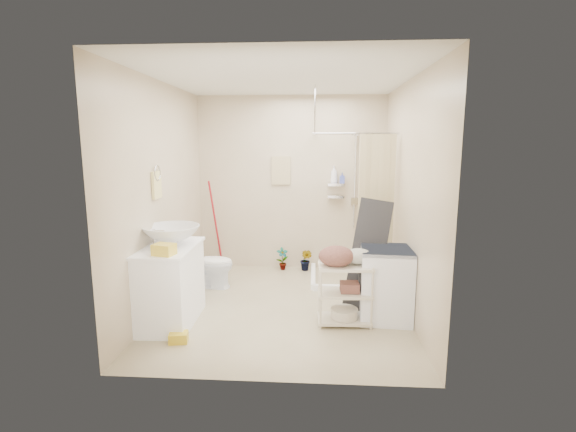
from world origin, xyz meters
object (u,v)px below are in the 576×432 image
object	(u,v)px
washing_machine	(386,284)
laundry_rack	(345,289)
vanity	(171,285)
toilet	(209,263)

from	to	relation	value
washing_machine	laundry_rack	distance (m)	0.48
washing_machine	laundry_rack	world-z (taller)	washing_machine
vanity	laundry_rack	bearing A→B (deg)	1.34
toilet	laundry_rack	xyz separation A→B (m)	(1.73, -1.05, 0.06)
toilet	laundry_rack	distance (m)	2.03
vanity	toilet	distance (m)	1.14
laundry_rack	washing_machine	bearing A→B (deg)	18.51
toilet	washing_machine	size ratio (longest dim) A/B	0.83
laundry_rack	toilet	bearing A→B (deg)	146.76
washing_machine	toilet	bearing A→B (deg)	161.74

